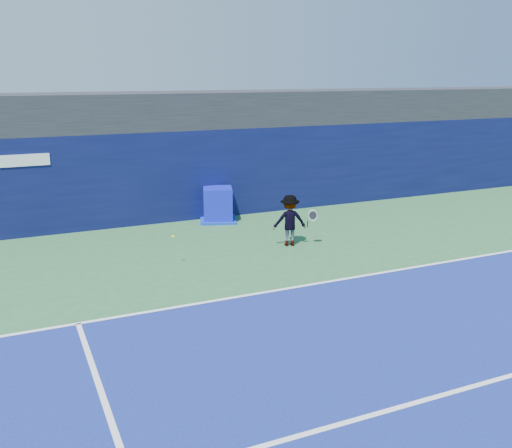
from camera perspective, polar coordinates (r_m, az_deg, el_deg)
The scene contains 8 objects.
ground at distance 11.10m, azimuth 11.89°, elevation -11.28°, with size 80.00×80.00×0.00m, color #2D6436.
baseline at distance 13.42m, azimuth 4.39°, elevation -6.24°, with size 24.00×0.10×0.01m, color white.
service_line at distance 9.76m, azimuth 18.99°, elevation -15.64°, with size 24.00×0.10×0.01m, color white.
stadium_band at distance 20.43m, azimuth -7.00°, elevation 11.31°, with size 36.00×3.00×1.20m, color #222227.
back_wall_assembly at distance 19.72m, azimuth -5.95°, elevation 5.06°, with size 36.00×1.03×3.00m.
equipment_cart at distance 19.16m, azimuth -3.84°, elevation 1.83°, with size 1.50×1.50×1.14m.
tennis_player at distance 16.36m, azimuth 3.38°, elevation 0.36°, with size 1.26×0.80×1.48m.
tennis_ball at distance 14.73m, azimuth -8.28°, elevation -1.25°, with size 0.08×0.08×0.08m.
Camera 1 is at (-6.02, -7.98, 4.84)m, focal length 40.00 mm.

